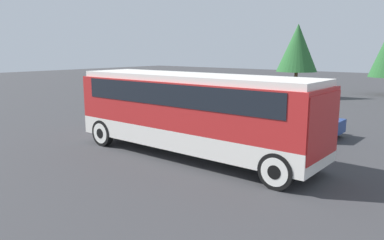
{
  "coord_description": "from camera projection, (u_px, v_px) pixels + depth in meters",
  "views": [
    {
      "loc": [
        8.75,
        -10.74,
        4.01
      ],
      "look_at": [
        0.0,
        0.0,
        1.4
      ],
      "focal_mm": 35.0,
      "sensor_mm": 36.0,
      "label": 1
    }
  ],
  "objects": [
    {
      "name": "parked_car_near",
      "position": [
        294.0,
        120.0,
        18.0
      ],
      "size": [
        4.18,
        1.98,
        1.42
      ],
      "color": "navy",
      "rests_on": "ground_plane"
    },
    {
      "name": "ground_plane",
      "position": [
        192.0,
        156.0,
        14.36
      ],
      "size": [
        120.0,
        120.0,
        0.0
      ],
      "primitive_type": "plane",
      "color": "#38383A"
    },
    {
      "name": "parked_car_mid",
      "position": [
        216.0,
        104.0,
        23.11
      ],
      "size": [
        4.44,
        1.88,
        1.44
      ],
      "color": "silver",
      "rests_on": "ground_plane"
    },
    {
      "name": "tour_bus",
      "position": [
        194.0,
        108.0,
        13.95
      ],
      "size": [
        9.99,
        2.63,
        3.12
      ],
      "color": "silver",
      "rests_on": "ground_plane"
    },
    {
      "name": "tree_center",
      "position": [
        297.0,
        48.0,
        31.33
      ],
      "size": [
        3.37,
        3.37,
        6.15
      ],
      "color": "brown",
      "rests_on": "ground_plane"
    }
  ]
}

